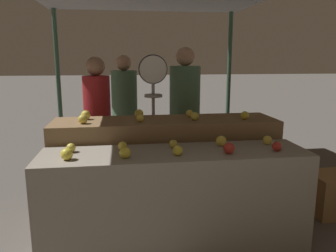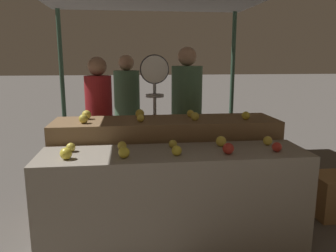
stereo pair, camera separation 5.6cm
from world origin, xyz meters
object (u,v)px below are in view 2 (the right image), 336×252
Objects in this scene: wooden_crate_side at (333,195)px; person_customer_left at (127,105)px; person_vendor_at_scale at (187,107)px; person_customer_right at (99,116)px; produce_scale at (155,93)px.

person_customer_left is at bearing 140.38° from wooden_crate_side.
person_vendor_at_scale is 1.07× the size of person_customer_right.
person_customer_right reaches higher than wooden_crate_side.
person_vendor_at_scale reaches higher than produce_scale.
person_vendor_at_scale is 4.08× the size of wooden_crate_side.
produce_scale reaches higher than wooden_crate_side.
person_customer_right is 2.63m from wooden_crate_side.
person_vendor_at_scale is (0.42, 0.30, -0.21)m from produce_scale.
person_vendor_at_scale is 0.99m from person_customer_left.
person_customer_left reaches higher than wooden_crate_side.
person_customer_left is at bearing -19.23° from person_vendor_at_scale.
person_vendor_at_scale is at bearing 134.89° from person_customer_left.
produce_scale is 0.69m from person_customer_right.
person_customer_left is (-0.31, 0.97, -0.26)m from produce_scale.
person_customer_right is at bearing 66.99° from person_customer_left.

